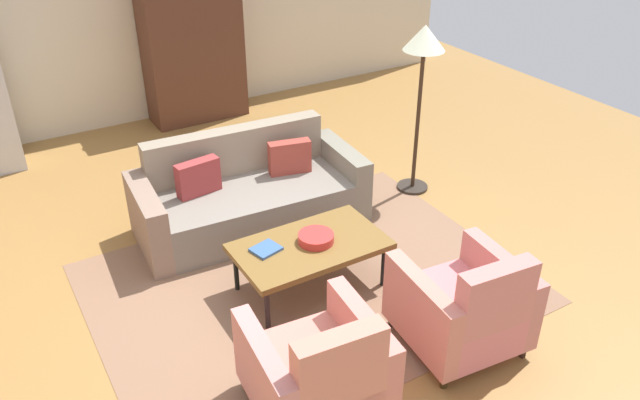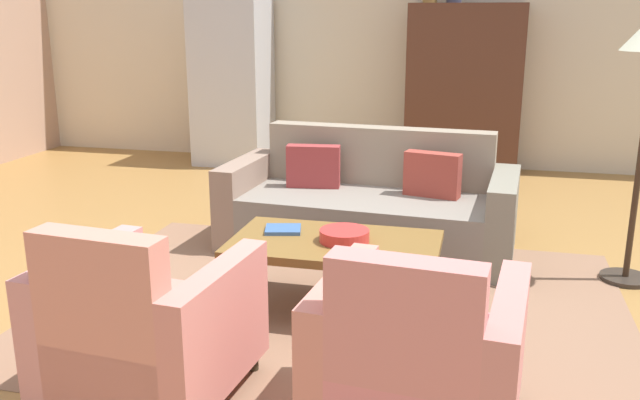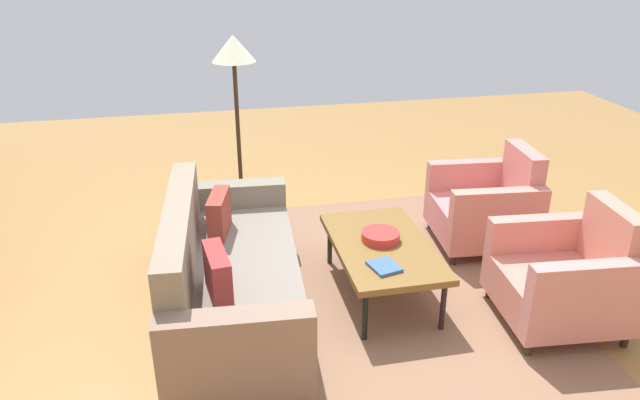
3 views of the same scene
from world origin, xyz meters
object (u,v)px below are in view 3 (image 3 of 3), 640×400
coffee_table (382,248)px  floor_lamp (234,65)px  armchair_left (568,278)px  fruit_bowl (380,236)px  book_stack (384,267)px  armchair_right (489,208)px  couch (223,277)px

coffee_table → floor_lamp: size_ratio=0.70×
armchair_left → fruit_bowl: size_ratio=3.06×
fruit_bowl → armchair_left: bearing=-119.6°
armchair_left → book_stack: size_ratio=3.54×
armchair_left → armchair_right: (1.20, 0.00, 0.00)m
couch → armchair_right: (0.59, -2.35, 0.06)m
fruit_bowl → floor_lamp: 2.16m
armchair_right → fruit_bowl: bearing=120.2°
armchair_right → couch: bearing=109.5°
armchair_left → floor_lamp: bearing=46.1°
armchair_right → coffee_table: bearing=122.4°
fruit_bowl → floor_lamp: floor_lamp is taller
couch → fruit_bowl: couch is taller
coffee_table → fruit_bowl: bearing=0.0°
book_stack → floor_lamp: 2.46m
armchair_left → floor_lamp: (2.37, 2.06, 1.10)m
couch → coffee_table: couch is taller
couch → armchair_left: armchair_left is taller
coffee_table → armchair_right: armchair_right is taller
book_stack → coffee_table: bearing=-15.7°
couch → book_stack: bearing=76.2°
fruit_bowl → book_stack: fruit_bowl is taller
armchair_left → armchair_right: bearing=5.0°
coffee_table → armchair_right: 1.31m
coffee_table → armchair_right: (0.59, -1.17, -0.05)m
book_stack → floor_lamp: floor_lamp is taller
couch → coffee_table: 1.19m
coffee_table → fruit_bowl: fruit_bowl is taller
book_stack → floor_lamp: size_ratio=0.14×
fruit_bowl → book_stack: 0.41m
fruit_bowl → couch: bearing=92.4°
floor_lamp → fruit_bowl: bearing=-152.2°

